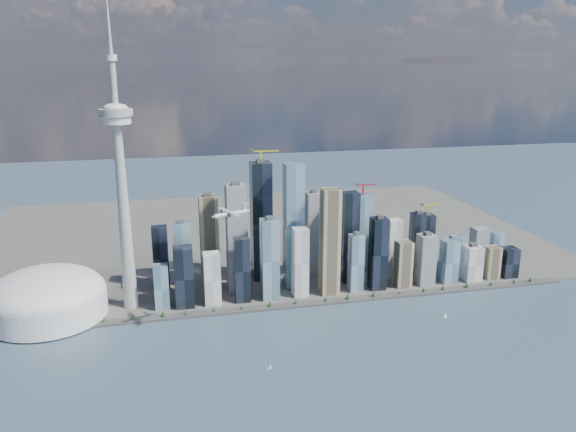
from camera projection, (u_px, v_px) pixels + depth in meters
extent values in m
plane|color=#304154|center=(339.00, 377.00, 804.50)|extent=(4000.00, 4000.00, 0.00)
cube|color=#383838|center=(298.00, 305.00, 1038.90)|extent=(1100.00, 22.00, 4.00)
cube|color=#4C4C47|center=(257.00, 234.00, 1461.89)|extent=(1400.00, 900.00, 3.00)
cylinder|color=#3F2D1E|center=(21.00, 330.00, 936.18)|extent=(1.00, 1.00, 2.40)
cone|color=#184318|center=(20.00, 328.00, 935.22)|extent=(7.20, 7.20, 8.00)
cylinder|color=#3F2D1E|center=(75.00, 324.00, 954.70)|extent=(1.00, 1.00, 2.40)
cone|color=#184318|center=(75.00, 322.00, 953.74)|extent=(7.20, 7.20, 8.00)
cylinder|color=#3F2D1E|center=(128.00, 319.00, 973.22)|extent=(1.00, 1.00, 2.40)
cone|color=#184318|center=(128.00, 317.00, 972.26)|extent=(7.20, 7.20, 8.00)
cylinder|color=#3F2D1E|center=(179.00, 314.00, 991.74)|extent=(1.00, 1.00, 2.40)
cone|color=#184318|center=(179.00, 313.00, 990.78)|extent=(7.20, 7.20, 8.00)
cylinder|color=#3F2D1E|center=(228.00, 310.00, 1010.26)|extent=(1.00, 1.00, 2.40)
cone|color=#184318|center=(227.00, 308.00, 1009.30)|extent=(7.20, 7.20, 8.00)
cylinder|color=#3F2D1E|center=(275.00, 305.00, 1028.78)|extent=(1.00, 1.00, 2.40)
cone|color=#184318|center=(275.00, 304.00, 1027.82)|extent=(7.20, 7.20, 8.00)
cylinder|color=#3F2D1E|center=(320.00, 301.00, 1047.30)|extent=(1.00, 1.00, 2.40)
cone|color=#184318|center=(320.00, 299.00, 1046.34)|extent=(7.20, 7.20, 8.00)
cylinder|color=#3F2D1E|center=(364.00, 297.00, 1065.82)|extent=(1.00, 1.00, 2.40)
cone|color=#184318|center=(364.00, 295.00, 1064.86)|extent=(7.20, 7.20, 8.00)
cylinder|color=#3F2D1E|center=(406.00, 293.00, 1084.34)|extent=(1.00, 1.00, 2.40)
cone|color=#184318|center=(406.00, 291.00, 1083.38)|extent=(7.20, 7.20, 8.00)
cylinder|color=#3F2D1E|center=(447.00, 289.00, 1102.86)|extent=(1.00, 1.00, 2.40)
cone|color=#184318|center=(447.00, 287.00, 1101.90)|extent=(7.20, 7.20, 8.00)
cylinder|color=#3F2D1E|center=(487.00, 285.00, 1121.38)|extent=(1.00, 1.00, 2.40)
cone|color=#184318|center=(487.00, 283.00, 1120.42)|extent=(7.20, 7.20, 8.00)
cylinder|color=#3F2D1E|center=(525.00, 281.00, 1139.90)|extent=(1.00, 1.00, 2.40)
cone|color=#184318|center=(525.00, 280.00, 1138.94)|extent=(7.20, 7.20, 8.00)
cube|color=black|center=(186.00, 277.00, 1018.31)|extent=(34.00, 34.00, 113.57)
cube|color=#698DA0|center=(184.00, 260.00, 1061.16)|extent=(30.00, 30.00, 144.55)
cube|color=silver|center=(213.00, 278.00, 1031.07)|extent=(30.00, 30.00, 98.08)
cube|color=tan|center=(208.00, 240.00, 1118.71)|extent=(36.00, 36.00, 180.68)
cube|color=slate|center=(239.00, 239.00, 1074.64)|extent=(38.00, 38.00, 211.66)
cube|color=black|center=(243.00, 269.00, 1039.37)|extent=(28.00, 28.00, 123.90)
cube|color=#698DA0|center=(272.00, 259.00, 1046.99)|extent=(32.00, 32.00, 154.87)
cube|color=black|center=(262.00, 222.00, 1133.94)|extent=(40.00, 40.00, 242.63)
cube|color=#698DA0|center=(294.00, 226.00, 1093.32)|extent=(36.00, 36.00, 247.79)
cube|color=silver|center=(300.00, 262.00, 1061.50)|extent=(28.00, 28.00, 134.22)
cube|color=tan|center=(329.00, 242.00, 1063.61)|extent=(34.00, 34.00, 206.49)
cube|color=slate|center=(314.00, 234.00, 1166.41)|extent=(30.00, 30.00, 175.52)
cube|color=black|center=(348.00, 238.00, 1125.10)|extent=(32.00, 32.00, 185.84)
cube|color=#698DA0|center=(355.00, 263.00, 1087.77)|extent=(26.00, 26.00, 113.57)
cube|color=black|center=(380.00, 253.00, 1094.31)|extent=(30.00, 30.00, 144.55)
cube|color=#698DA0|center=(361.00, 233.00, 1190.23)|extent=(34.00, 34.00, 165.19)
cube|color=silver|center=(393.00, 249.00, 1154.74)|extent=(28.00, 28.00, 123.90)
cube|color=tan|center=(403.00, 264.00, 1111.89)|extent=(30.00, 30.00, 92.92)
cube|color=slate|center=(426.00, 260.00, 1121.20)|extent=(32.00, 32.00, 103.25)
cube|color=black|center=(416.00, 245.00, 1164.05)|extent=(26.00, 26.00, 134.22)
cube|color=#698DA0|center=(449.00, 261.00, 1133.95)|extent=(30.00, 30.00, 87.76)
cube|color=black|center=(426.00, 240.00, 1229.17)|extent=(28.00, 28.00, 113.57)
cube|color=#698DA0|center=(459.00, 254.00, 1193.00)|extent=(30.00, 30.00, 77.43)
cube|color=silver|center=(471.00, 263.00, 1146.70)|extent=(34.00, 34.00, 72.27)
cube|color=tan|center=(490.00, 262.00, 1157.01)|extent=(28.00, 28.00, 67.11)
cube|color=slate|center=(478.00, 249.00, 1200.55)|extent=(30.00, 30.00, 92.92)
cube|color=black|center=(510.00, 262.00, 1167.31)|extent=(32.00, 32.00, 61.95)
cube|color=#698DA0|center=(497.00, 250.00, 1211.54)|extent=(26.00, 26.00, 82.60)
cube|color=black|center=(162.00, 257.00, 1107.06)|extent=(30.00, 30.00, 123.90)
cube|color=#698DA0|center=(164.00, 287.00, 1013.90)|extent=(26.00, 26.00, 82.60)
cube|color=yellow|center=(261.00, 157.00, 1098.61)|extent=(3.00, 3.00, 22.00)
cube|color=yellow|center=(265.00, 151.00, 1097.44)|extent=(55.00, 2.20, 2.20)
cube|color=#383838|center=(252.00, 150.00, 1091.61)|extent=(6.00, 4.00, 4.00)
cube|color=#B5192A|center=(363.00, 190.00, 1165.23)|extent=(3.00, 3.00, 22.00)
cube|color=#B5192A|center=(366.00, 185.00, 1163.83)|extent=(48.00, 2.20, 2.20)
cube|color=#383838|center=(357.00, 184.00, 1158.69)|extent=(6.00, 4.00, 4.00)
cube|color=yellow|center=(428.00, 210.00, 1211.07)|extent=(3.00, 3.00, 22.00)
cube|color=yellow|center=(431.00, 205.00, 1209.58)|extent=(45.00, 2.20, 2.20)
cube|color=#383838|center=(422.00, 204.00, 1204.72)|extent=(6.00, 4.00, 4.00)
cone|color=#9C9C97|center=(124.00, 217.00, 985.51)|extent=(26.00, 26.00, 340.00)
cylinder|color=silver|center=(116.00, 120.00, 940.11)|extent=(48.00, 48.00, 14.00)
cylinder|color=#9C9C97|center=(116.00, 112.00, 936.91)|extent=(56.00, 56.00, 12.00)
ellipsoid|color=silver|center=(115.00, 107.00, 934.77)|extent=(40.00, 40.00, 14.00)
cylinder|color=#9C9C97|center=(113.00, 83.00, 924.09)|extent=(11.00, 11.00, 80.00)
cylinder|color=silver|center=(111.00, 58.00, 913.41)|extent=(18.00, 18.00, 10.00)
cone|color=silver|center=(108.00, 20.00, 897.92)|extent=(7.00, 7.00, 105.00)
cylinder|color=silver|center=(48.00, 304.00, 985.71)|extent=(200.00, 200.00, 44.00)
ellipsoid|color=silver|center=(47.00, 293.00, 979.84)|extent=(200.00, 200.00, 84.00)
cylinder|color=silver|center=(230.00, 214.00, 859.86)|extent=(53.25, 27.40, 6.76)
cone|color=silver|center=(214.00, 217.00, 843.91)|extent=(9.42, 9.08, 6.76)
cone|color=silver|center=(247.00, 211.00, 876.40)|extent=(12.34, 10.30, 6.76)
cube|color=silver|center=(229.00, 212.00, 857.72)|extent=(30.59, 57.80, 1.06)
cylinder|color=silver|center=(233.00, 215.00, 849.06)|extent=(12.18, 7.98, 3.80)
cylinder|color=silver|center=(225.00, 211.00, 867.28)|extent=(12.18, 7.98, 3.80)
cylinder|color=#3F3F3F|center=(229.00, 215.00, 845.52)|extent=(3.55, 7.91, 8.44)
cylinder|color=#3F3F3F|center=(222.00, 212.00, 863.74)|extent=(3.55, 7.91, 8.44)
cube|color=silver|center=(245.00, 207.00, 872.82)|extent=(5.78, 3.06, 11.61)
cube|color=silver|center=(245.00, 203.00, 871.24)|extent=(11.61, 19.32, 0.74)
cube|color=white|center=(269.00, 369.00, 826.28)|extent=(6.26, 2.60, 0.81)
cylinder|color=#999999|center=(269.00, 366.00, 825.04)|extent=(0.24, 0.24, 9.11)
cube|color=white|center=(445.00, 317.00, 992.26)|extent=(6.90, 3.41, 0.88)
cylinder|color=#999999|center=(445.00, 314.00, 990.91)|extent=(0.27, 0.27, 9.94)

